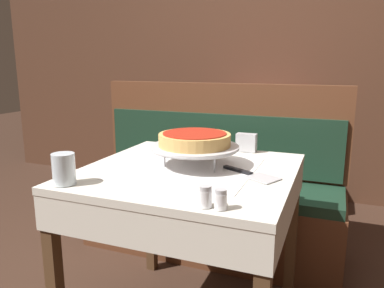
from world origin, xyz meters
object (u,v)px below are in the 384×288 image
(dining_table_front, at_px, (189,191))
(pizza_server, at_px, (251,174))
(water_glass_near, at_px, (64,169))
(condiment_caddy, at_px, (257,110))
(dining_table_rear, at_px, (258,129))
(napkin_holder, at_px, (246,143))
(pepper_shaker, at_px, (221,199))
(salt_shaker, at_px, (205,196))
(booth_bench, at_px, (211,202))
(pizza_pan_stand, at_px, (195,148))
(deep_dish_pizza, at_px, (195,139))

(dining_table_front, xyz_separation_m, pizza_server, (0.27, -0.01, 0.11))
(water_glass_near, relative_size, condiment_caddy, 0.62)
(dining_table_rear, distance_m, napkin_holder, 1.26)
(water_glass_near, xyz_separation_m, condiment_caddy, (0.30, 1.98, -0.00))
(water_glass_near, relative_size, pepper_shaker, 1.81)
(dining_table_rear, height_order, napkin_holder, napkin_holder)
(water_glass_near, xyz_separation_m, salt_shaker, (0.56, -0.02, -0.02))
(booth_bench, relative_size, pepper_shaker, 25.72)
(dining_table_rear, relative_size, pizza_pan_stand, 2.04)
(deep_dish_pizza, relative_size, salt_shaker, 4.52)
(pizza_pan_stand, xyz_separation_m, salt_shaker, (0.20, -0.43, -0.05))
(dining_table_rear, distance_m, condiment_caddy, 0.16)
(deep_dish_pizza, height_order, salt_shaker, deep_dish_pizza)
(dining_table_rear, height_order, water_glass_near, water_glass_near)
(pizza_pan_stand, xyz_separation_m, pizza_server, (0.26, -0.05, -0.08))
(dining_table_rear, height_order, pizza_pan_stand, pizza_pan_stand)
(booth_bench, xyz_separation_m, pepper_shaker, (0.41, -1.15, 0.48))
(booth_bench, xyz_separation_m, napkin_holder, (0.31, -0.37, 0.49))
(deep_dish_pizza, distance_m, pizza_server, 0.29)
(pizza_pan_stand, height_order, water_glass_near, water_glass_near)
(dining_table_front, height_order, pepper_shaker, pepper_shaker)
(dining_table_front, height_order, condiment_caddy, condiment_caddy)
(dining_table_front, distance_m, deep_dish_pizza, 0.22)
(booth_bench, bearing_deg, dining_table_rear, 82.37)
(pizza_server, distance_m, napkin_holder, 0.42)
(pepper_shaker, relative_size, condiment_caddy, 0.34)
(booth_bench, xyz_separation_m, deep_dish_pizza, (0.16, -0.72, 0.57))
(pizza_server, height_order, water_glass_near, water_glass_near)
(pizza_pan_stand, distance_m, napkin_holder, 0.38)
(dining_table_front, relative_size, dining_table_rear, 1.12)
(deep_dish_pizza, relative_size, pizza_server, 1.21)
(condiment_caddy, bearing_deg, napkin_holder, -80.65)
(napkin_holder, bearing_deg, pepper_shaker, -82.32)
(booth_bench, xyz_separation_m, salt_shaker, (0.36, -1.15, 0.48))
(deep_dish_pizza, bearing_deg, dining_table_front, -101.25)
(dining_table_front, height_order, pizza_server, pizza_server)
(condiment_caddy, bearing_deg, pizza_pan_stand, -87.97)
(booth_bench, xyz_separation_m, pizza_server, (0.42, -0.77, 0.45))
(napkin_holder, xyz_separation_m, condiment_caddy, (-0.20, 1.22, 0.01))
(deep_dish_pizza, height_order, water_glass_near, deep_dish_pizza)
(salt_shaker, height_order, napkin_holder, napkin_holder)
(salt_shaker, bearing_deg, water_glass_near, 177.78)
(napkin_holder, bearing_deg, pizza_pan_stand, -112.80)
(salt_shaker, bearing_deg, deep_dish_pizza, 115.04)
(condiment_caddy, bearing_deg, deep_dish_pizza, -87.97)
(booth_bench, height_order, water_glass_near, booth_bench)
(dining_table_front, height_order, water_glass_near, water_glass_near)
(dining_table_front, distance_m, napkin_holder, 0.45)
(dining_table_rear, height_order, salt_shaker, salt_shaker)
(napkin_holder, distance_m, condiment_caddy, 1.24)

